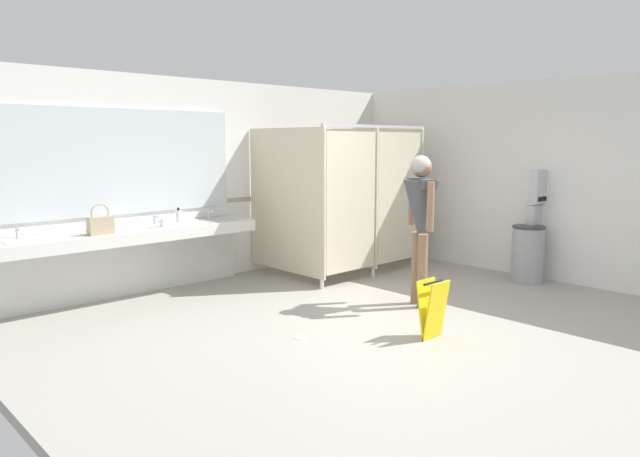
{
  "coord_description": "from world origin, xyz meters",
  "views": [
    {
      "loc": [
        -4.42,
        -3.59,
        1.85
      ],
      "look_at": [
        -0.77,
        0.31,
        1.05
      ],
      "focal_mm": 32.59,
      "sensor_mm": 36.0,
      "label": 1
    }
  ],
  "objects_px": {
    "paper_cup": "(163,223)",
    "trash_bin": "(528,254)",
    "person_standing": "(421,211)",
    "wet_floor_sign": "(432,309)",
    "soap_dispenser": "(179,216)",
    "handbag": "(101,224)",
    "paper_towel_dispenser_upper": "(540,187)",
    "paper_towel_dispenser_lower": "(535,223)"
  },
  "relations": [
    {
      "from": "trash_bin",
      "to": "person_standing",
      "type": "height_order",
      "value": "person_standing"
    },
    {
      "from": "paper_towel_dispenser_lower",
      "to": "person_standing",
      "type": "bearing_deg",
      "value": 173.6
    },
    {
      "from": "handbag",
      "to": "wet_floor_sign",
      "type": "height_order",
      "value": "handbag"
    },
    {
      "from": "paper_towel_dispenser_lower",
      "to": "soap_dispenser",
      "type": "xyz_separation_m",
      "value": [
        -3.75,
        2.9,
        0.15
      ]
    },
    {
      "from": "paper_towel_dispenser_lower",
      "to": "paper_cup",
      "type": "height_order",
      "value": "paper_towel_dispenser_lower"
    },
    {
      "from": "person_standing",
      "to": "paper_cup",
      "type": "height_order",
      "value": "person_standing"
    },
    {
      "from": "paper_cup",
      "to": "wet_floor_sign",
      "type": "distance_m",
      "value": 3.4
    },
    {
      "from": "paper_towel_dispenser_upper",
      "to": "paper_towel_dispenser_lower",
      "type": "height_order",
      "value": "paper_towel_dispenser_upper"
    },
    {
      "from": "paper_towel_dispenser_upper",
      "to": "paper_cup",
      "type": "relative_size",
      "value": 4.36
    },
    {
      "from": "paper_towel_dispenser_lower",
      "to": "soap_dispenser",
      "type": "bearing_deg",
      "value": 142.31
    },
    {
      "from": "trash_bin",
      "to": "soap_dispenser",
      "type": "xyz_separation_m",
      "value": [
        -3.51,
        2.94,
        0.54
      ]
    },
    {
      "from": "paper_towel_dispenser_upper",
      "to": "handbag",
      "type": "bearing_deg",
      "value": 151.86
    },
    {
      "from": "paper_towel_dispenser_upper",
      "to": "wet_floor_sign",
      "type": "distance_m",
      "value": 3.22
    },
    {
      "from": "trash_bin",
      "to": "handbag",
      "type": "height_order",
      "value": "handbag"
    },
    {
      "from": "paper_towel_dispenser_lower",
      "to": "handbag",
      "type": "distance_m",
      "value": 5.53
    },
    {
      "from": "person_standing",
      "to": "handbag",
      "type": "bearing_deg",
      "value": 138.89
    },
    {
      "from": "paper_towel_dispenser_upper",
      "to": "paper_towel_dispenser_lower",
      "type": "xyz_separation_m",
      "value": [
        0.0,
        0.04,
        -0.49
      ]
    },
    {
      "from": "soap_dispenser",
      "to": "handbag",
      "type": "bearing_deg",
      "value": -164.29
    },
    {
      "from": "paper_towel_dispenser_lower",
      "to": "wet_floor_sign",
      "type": "relative_size",
      "value": 0.86
    },
    {
      "from": "paper_towel_dispenser_upper",
      "to": "wet_floor_sign",
      "type": "bearing_deg",
      "value": -170.75
    },
    {
      "from": "paper_cup",
      "to": "trash_bin",
      "type": "bearing_deg",
      "value": -34.69
    },
    {
      "from": "trash_bin",
      "to": "handbag",
      "type": "relative_size",
      "value": 2.18
    },
    {
      "from": "paper_towel_dispenser_upper",
      "to": "soap_dispenser",
      "type": "distance_m",
      "value": 4.78
    },
    {
      "from": "person_standing",
      "to": "handbag",
      "type": "height_order",
      "value": "person_standing"
    },
    {
      "from": "person_standing",
      "to": "paper_cup",
      "type": "bearing_deg",
      "value": 128.29
    },
    {
      "from": "trash_bin",
      "to": "soap_dispenser",
      "type": "bearing_deg",
      "value": 140.1
    },
    {
      "from": "trash_bin",
      "to": "paper_cup",
      "type": "xyz_separation_m",
      "value": [
        -3.87,
        2.68,
        0.51
      ]
    },
    {
      "from": "soap_dispenser",
      "to": "paper_cup",
      "type": "relative_size",
      "value": 1.84
    },
    {
      "from": "paper_towel_dispenser_lower",
      "to": "wet_floor_sign",
      "type": "xyz_separation_m",
      "value": [
        -3.03,
        -0.53,
        -0.48
      ]
    },
    {
      "from": "person_standing",
      "to": "wet_floor_sign",
      "type": "xyz_separation_m",
      "value": [
        -0.81,
        -0.78,
        -0.8
      ]
    },
    {
      "from": "person_standing",
      "to": "wet_floor_sign",
      "type": "bearing_deg",
      "value": -136.14
    },
    {
      "from": "paper_towel_dispenser_upper",
      "to": "trash_bin",
      "type": "xyz_separation_m",
      "value": [
        -0.24,
        0.0,
        -0.89
      ]
    },
    {
      "from": "paper_towel_dispenser_upper",
      "to": "person_standing",
      "type": "relative_size",
      "value": 0.26
    },
    {
      "from": "paper_towel_dispenser_lower",
      "to": "trash_bin",
      "type": "xyz_separation_m",
      "value": [
        -0.24,
        -0.04,
        -0.39
      ]
    },
    {
      "from": "trash_bin",
      "to": "person_standing",
      "type": "relative_size",
      "value": 0.44
    },
    {
      "from": "paper_cup",
      "to": "paper_towel_dispenser_lower",
      "type": "bearing_deg",
      "value": -32.73
    },
    {
      "from": "paper_towel_dispenser_lower",
      "to": "trash_bin",
      "type": "relative_size",
      "value": 0.64
    },
    {
      "from": "soap_dispenser",
      "to": "wet_floor_sign",
      "type": "height_order",
      "value": "soap_dispenser"
    },
    {
      "from": "paper_towel_dispenser_lower",
      "to": "wet_floor_sign",
      "type": "distance_m",
      "value": 3.12
    },
    {
      "from": "handbag",
      "to": "soap_dispenser",
      "type": "relative_size",
      "value": 1.85
    },
    {
      "from": "soap_dispenser",
      "to": "wet_floor_sign",
      "type": "relative_size",
      "value": 0.33
    },
    {
      "from": "paper_towel_dispenser_upper",
      "to": "paper_cup",
      "type": "bearing_deg",
      "value": 146.91
    }
  ]
}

